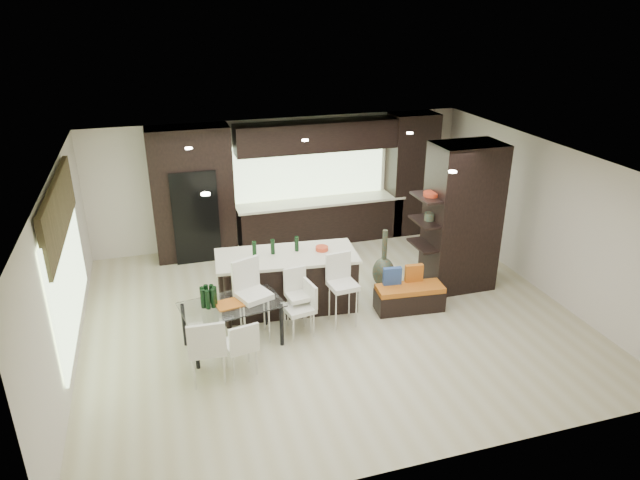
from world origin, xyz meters
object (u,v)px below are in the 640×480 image
object	(u,v)px
stool_mid	(299,307)
dining_table	(233,325)
bench	(409,298)
chair_far	(207,350)
floor_vase	(384,258)
chair_near	(240,348)
stool_right	(343,297)
kitchen_island	(287,281)
stool_left	(254,309)
chair_end	(299,312)

from	to	relation	value
stool_mid	dining_table	size ratio (longest dim) A/B	0.56
bench	chair_far	distance (m)	3.68
floor_vase	chair_near	xyz separation A→B (m)	(-2.98, -1.89, -0.16)
stool_right	chair_far	world-z (taller)	stool_right
bench	kitchen_island	bearing A→B (deg)	165.32
floor_vase	stool_left	bearing A→B (deg)	-157.64
bench	dining_table	size ratio (longest dim) A/B	0.78
kitchen_island	floor_vase	size ratio (longest dim) A/B	2.12
chair_far	floor_vase	bearing A→B (deg)	32.13
bench	floor_vase	size ratio (longest dim) A/B	1.04
kitchen_island	stool_left	distance (m)	1.12
kitchen_island	stool_left	size ratio (longest dim) A/B	2.25
dining_table	chair_far	xyz separation A→B (m)	(-0.47, -0.76, 0.11)
dining_table	bench	bearing A→B (deg)	-6.04
dining_table	chair_near	size ratio (longest dim) A/B	1.88
stool_mid	chair_end	size ratio (longest dim) A/B	1.03
bench	floor_vase	bearing A→B (deg)	100.52
stool_mid	chair_near	world-z (taller)	stool_mid
stool_right	floor_vase	world-z (taller)	floor_vase
stool_left	stool_mid	xyz separation A→B (m)	(0.73, 0.05, -0.11)
kitchen_island	stool_mid	bearing A→B (deg)	-84.61
floor_vase	chair_near	distance (m)	3.53
bench	chair_end	world-z (taller)	chair_end
chair_far	chair_end	world-z (taller)	chair_far
stool_right	chair_near	size ratio (longest dim) A/B	1.23
kitchen_island	dining_table	bearing A→B (deg)	-133.87
kitchen_island	chair_end	size ratio (longest dim) A/B	2.91
stool_left	chair_far	xyz separation A→B (m)	(-0.82, -0.85, -0.05)
bench	stool_mid	bearing A→B (deg)	-172.48
chair_end	stool_left	bearing A→B (deg)	72.55
floor_vase	chair_end	bearing A→B (deg)	-148.79
stool_right	chair_end	size ratio (longest dim) A/B	1.19
kitchen_island	dining_table	distance (m)	1.44
dining_table	kitchen_island	bearing A→B (deg)	30.58
kitchen_island	bench	size ratio (longest dim) A/B	2.04
stool_right	stool_left	bearing A→B (deg)	175.10
stool_left	stool_right	bearing A→B (deg)	-20.30
stool_right	dining_table	distance (m)	1.82
stool_left	chair_end	world-z (taller)	stool_left
stool_mid	stool_left	bearing A→B (deg)	176.74
dining_table	chair_end	size ratio (longest dim) A/B	1.83
kitchen_island	floor_vase	xyz separation A→B (m)	(1.89, 0.23, 0.07)
chair_near	floor_vase	bearing A→B (deg)	22.25
stool_left	chair_near	xyz separation A→B (m)	(-0.36, -0.81, -0.13)
chair_end	floor_vase	bearing A→B (deg)	-68.67
kitchen_island	chair_near	size ratio (longest dim) A/B	2.99
stool_left	floor_vase	world-z (taller)	floor_vase
floor_vase	dining_table	size ratio (longest dim) A/B	0.75
dining_table	chair_end	distance (m)	1.05
stool_mid	chair_end	xyz separation A→B (m)	(-0.04, -0.14, -0.01)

